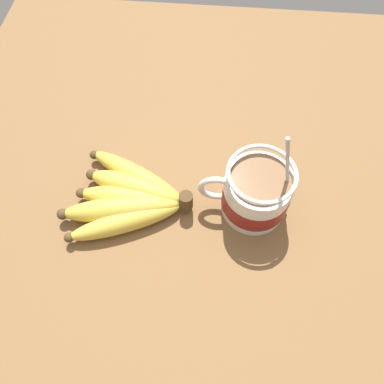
# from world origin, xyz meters

# --- Properties ---
(table) EXTENTS (0.91, 0.91, 0.03)m
(table) POSITION_xyz_m (0.00, 0.00, 0.02)
(table) COLOR brown
(table) RESTS_ON ground
(coffee_mug) EXTENTS (0.13, 0.10, 0.17)m
(coffee_mug) POSITION_xyz_m (-0.07, 0.03, 0.07)
(coffee_mug) COLOR white
(coffee_mug) RESTS_ON table
(banana_bunch) EXTENTS (0.19, 0.17, 0.04)m
(banana_bunch) POSITION_xyz_m (0.12, 0.04, 0.05)
(banana_bunch) COLOR #4C381E
(banana_bunch) RESTS_ON table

